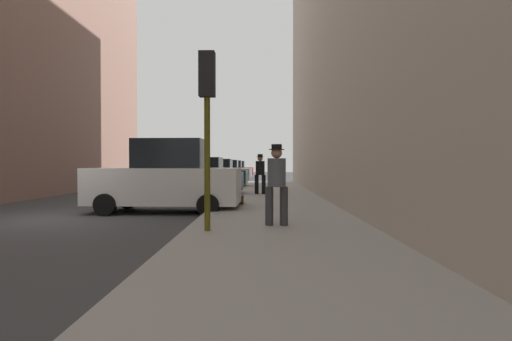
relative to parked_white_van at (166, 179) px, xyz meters
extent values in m
plane|color=#38383A|center=(-2.65, -1.63, -1.03)|extent=(120.00, 120.00, 0.00)
cube|color=gray|center=(3.35, -1.63, -0.96)|extent=(4.00, 40.00, 0.15)
cube|color=silver|center=(-0.05, 0.00, -0.21)|extent=(4.65, 1.97, 1.10)
cube|color=black|center=(0.15, 0.00, 0.77)|extent=(2.11, 1.62, 0.90)
cylinder|color=black|center=(-1.51, 0.96, -0.71)|extent=(0.65, 0.24, 0.64)
cylinder|color=black|center=(-1.57, -0.88, -0.71)|extent=(0.65, 0.24, 0.64)
cylinder|color=black|center=(1.47, 0.88, -0.71)|extent=(0.65, 0.24, 0.64)
cylinder|color=black|center=(1.42, -0.96, -0.71)|extent=(0.65, 0.24, 0.64)
cube|color=navy|center=(-0.05, 5.91, -0.34)|extent=(4.26, 1.98, 0.84)
cube|color=black|center=(0.15, 5.90, 0.41)|extent=(1.94, 1.63, 0.70)
cylinder|color=black|center=(-1.38, 6.88, -0.71)|extent=(0.65, 0.24, 0.64)
cylinder|color=black|center=(-1.44, 5.04, -0.71)|extent=(0.65, 0.24, 0.64)
cylinder|color=black|center=(1.35, 6.79, -0.71)|extent=(0.65, 0.24, 0.64)
cylinder|color=black|center=(1.29, 4.95, -0.71)|extent=(0.65, 0.24, 0.64)
cube|color=#193828|center=(-0.05, 12.13, -0.34)|extent=(4.26, 1.98, 0.84)
cube|color=black|center=(0.15, 12.12, 0.41)|extent=(1.94, 1.63, 0.70)
cylinder|color=black|center=(-1.38, 13.10, -0.71)|extent=(0.65, 0.24, 0.64)
cylinder|color=black|center=(-1.44, 11.26, -0.71)|extent=(0.65, 0.24, 0.64)
cylinder|color=black|center=(1.35, 13.00, -0.71)|extent=(0.65, 0.24, 0.64)
cylinder|color=black|center=(1.29, 11.17, -0.71)|extent=(0.65, 0.24, 0.64)
cube|color=slate|center=(-0.05, 18.55, -0.34)|extent=(4.21, 1.87, 0.84)
cube|color=black|center=(0.15, 18.55, 0.41)|extent=(1.90, 1.58, 0.70)
cylinder|color=black|center=(-1.40, 19.48, -0.71)|extent=(0.64, 0.23, 0.64)
cylinder|color=black|center=(-1.42, 17.64, -0.71)|extent=(0.64, 0.23, 0.64)
cylinder|color=black|center=(1.33, 19.46, -0.71)|extent=(0.64, 0.23, 0.64)
cylinder|color=black|center=(1.31, 17.62, -0.71)|extent=(0.64, 0.23, 0.64)
cube|color=#B7BABF|center=(-0.05, 24.22, -0.34)|extent=(4.21, 1.86, 0.84)
cube|color=black|center=(0.15, 24.22, 0.41)|extent=(1.90, 1.57, 0.70)
cylinder|color=black|center=(-1.41, 25.15, -0.71)|extent=(0.64, 0.22, 0.64)
cylinder|color=black|center=(-1.41, 23.31, -0.71)|extent=(0.64, 0.22, 0.64)
cylinder|color=black|center=(1.32, 25.14, -0.71)|extent=(0.64, 0.22, 0.64)
cylinder|color=black|center=(1.32, 23.30, -0.71)|extent=(0.64, 0.22, 0.64)
cube|color=#B2191E|center=(-0.05, 30.61, -0.34)|extent=(4.24, 1.93, 0.84)
cube|color=black|center=(0.15, 30.61, 0.41)|extent=(1.92, 1.61, 0.70)
cylinder|color=black|center=(-1.39, 31.56, -0.71)|extent=(0.64, 0.23, 0.64)
cylinder|color=black|center=(-1.43, 29.72, -0.71)|extent=(0.64, 0.23, 0.64)
cylinder|color=black|center=(1.34, 31.50, -0.71)|extent=(0.64, 0.23, 0.64)
cylinder|color=black|center=(1.30, 29.66, -0.71)|extent=(0.64, 0.23, 0.64)
cylinder|color=red|center=(1.80, 6.14, -0.61)|extent=(0.22, 0.22, 0.55)
sphere|color=red|center=(1.80, 6.14, -0.28)|extent=(0.20, 0.20, 0.20)
cylinder|color=red|center=(1.64, 6.14, -0.58)|extent=(0.10, 0.09, 0.09)
cylinder|color=red|center=(1.96, 6.14, -0.58)|extent=(0.10, 0.09, 0.09)
cylinder|color=#514C0F|center=(1.85, -4.27, 0.92)|extent=(0.12, 0.12, 3.60)
cube|color=black|center=(1.85, -4.27, 2.27)|extent=(0.32, 0.24, 0.90)
sphere|color=red|center=(1.85, -4.14, 2.55)|extent=(0.14, 0.14, 0.14)
sphere|color=yellow|center=(1.85, -4.14, 2.27)|extent=(0.14, 0.14, 0.14)
sphere|color=green|center=(1.85, -4.14, 1.99)|extent=(0.14, 0.14, 0.14)
cylinder|color=black|center=(3.04, 5.44, -0.46)|extent=(0.22, 0.22, 0.85)
cylinder|color=black|center=(2.73, 5.51, -0.46)|extent=(0.22, 0.22, 0.85)
cylinder|color=black|center=(2.89, 5.47, 0.28)|extent=(0.48, 0.48, 0.62)
sphere|color=#997051|center=(2.89, 5.47, 0.71)|extent=(0.24, 0.24, 0.24)
cylinder|color=black|center=(2.89, 5.47, 0.78)|extent=(0.34, 0.34, 0.02)
cylinder|color=black|center=(2.89, 5.47, 0.84)|extent=(0.23, 0.23, 0.11)
cylinder|color=#333338|center=(3.12, -3.56, -0.46)|extent=(0.19, 0.19, 0.85)
cylinder|color=#333338|center=(3.44, -3.57, -0.46)|extent=(0.19, 0.19, 0.85)
cylinder|color=#4C5156|center=(3.28, -3.56, 0.28)|extent=(0.41, 0.41, 0.62)
sphere|color=#997051|center=(3.28, -3.56, 0.71)|extent=(0.24, 0.24, 0.24)
cylinder|color=black|center=(3.28, -3.56, 0.78)|extent=(0.34, 0.34, 0.02)
cylinder|color=black|center=(3.28, -3.56, 0.84)|extent=(0.23, 0.23, 0.11)
cube|color=#472D19|center=(2.18, 1.12, -0.74)|extent=(0.32, 0.44, 0.28)
camera|label=1|loc=(2.95, -12.29, 0.47)|focal=28.00mm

